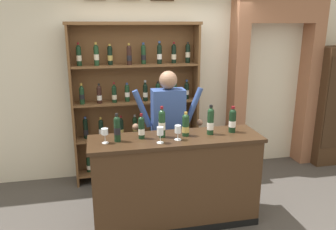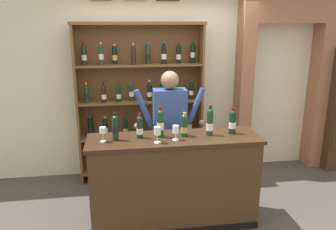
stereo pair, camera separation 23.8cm
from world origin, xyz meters
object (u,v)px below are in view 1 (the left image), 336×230
Objects in this scene: shopkeeper at (168,122)px; tasting_bottle_rosso at (211,121)px; side_cabinet at (332,106)px; tasting_bottle_prosecco at (232,120)px; tasting_bottle_super_tuscan at (186,125)px; wine_glass_spare at (178,130)px; wine_glass_center at (160,132)px; wine_shelf at (136,100)px; tasting_bottle_vin_santo at (141,127)px; tasting_counter at (176,181)px; tasting_bottle_riserva at (117,128)px; tasting_bottle_grappa at (162,123)px; wine_glass_left at (105,133)px.

tasting_bottle_rosso is (0.35, -0.57, 0.15)m from shopkeeper.
side_cabinet is 6.24× the size of tasting_bottle_prosecco.
tasting_bottle_super_tuscan is 0.16m from wine_glass_spare.
tasting_bottle_prosecco reaches higher than wine_glass_center.
shopkeeper is (0.32, -0.67, -0.14)m from wine_shelf.
tasting_bottle_rosso is at bearing -58.15° from shopkeeper.
tasting_bottle_vin_santo is at bearing 178.40° from tasting_bottle_super_tuscan.
tasting_bottle_vin_santo is at bearing 161.29° from wine_glass_spare.
tasting_counter is 7.00× the size of tasting_bottle_super_tuscan.
side_cabinet is at bearing 19.14° from tasting_bottle_riserva.
side_cabinet is 3.45m from tasting_bottle_vin_santo.
tasting_bottle_grappa is 1.28× the size of tasting_bottle_super_tuscan.
tasting_counter is at bearing 89.56° from wine_glass_spare.
tasting_bottle_riserva is at bearing 172.22° from wine_glass_spare.
wine_glass_center is at bearing -156.24° from side_cabinet.
wine_glass_spare is 1.02× the size of wine_glass_left.
wine_shelf reaches higher than tasting_counter.
wine_glass_center is at bearing -86.76° from wine_shelf.
tasting_bottle_grappa is at bearing -83.86° from wine_shelf.
wine_shelf reaches higher than tasting_bottle_prosecco.
tasting_bottle_super_tuscan is 1.56× the size of wine_glass_center.
tasting_counter is 0.65m from tasting_bottle_super_tuscan.
tasting_counter is at bearing -93.86° from shopkeeper.
tasting_bottle_prosecco is at bearing -41.61° from shopkeeper.
wine_glass_center is at bearing -165.16° from wine_glass_spare.
wine_glass_center is at bearing -106.71° from tasting_bottle_grappa.
tasting_counter is 10.93× the size of wine_glass_center.
shopkeeper is at bearing 97.48° from tasting_bottle_super_tuscan.
tasting_bottle_riserva reaches higher than tasting_bottle_super_tuscan.
wine_shelf is 1.19× the size of tasting_counter.
tasting_bottle_grappa is 0.19m from wine_glass_center.
tasting_bottle_prosecco is at bearing 2.49° from wine_glass_left.
tasting_bottle_vin_santo is (-3.23, -1.17, 0.22)m from side_cabinet.
tasting_bottle_super_tuscan is (0.48, -0.01, 0.00)m from tasting_bottle_vin_santo.
wine_glass_left is (-0.47, -1.28, -0.03)m from wine_shelf.
tasting_bottle_super_tuscan is at bearing -156.69° from side_cabinet.
tasting_bottle_prosecco reaches higher than wine_glass_spare.
wine_glass_spare is at bearing -7.78° from tasting_bottle_riserva.
side_cabinet is 3.83m from wine_glass_left.
tasting_bottle_rosso is (0.39, 0.02, 0.67)m from tasting_counter.
tasting_bottle_super_tuscan reaches higher than wine_glass_spare.
side_cabinet is at bearing 22.92° from tasting_counter.
wine_glass_left is at bearing -170.64° from tasting_bottle_vin_santo.
shopkeeper reaches higher than tasting_bottle_super_tuscan.
tasting_counter is 0.68m from wine_glass_center.
tasting_counter is 11.75× the size of wine_glass_spare.
tasting_bottle_super_tuscan is 0.87m from wine_glass_left.
wine_glass_left is (-1.14, -0.04, -0.04)m from tasting_bottle_rosso.
tasting_counter is 0.78m from tasting_bottle_rosso.
shopkeeper reaches higher than tasting_bottle_riserva.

